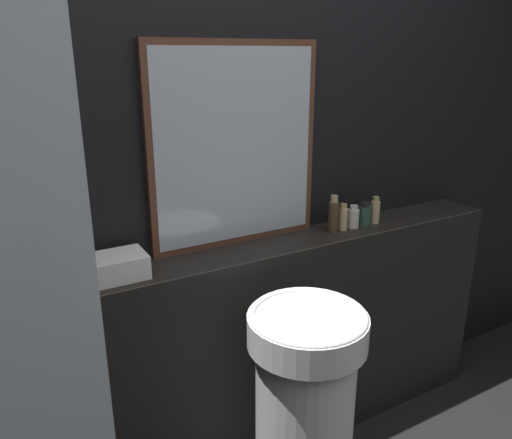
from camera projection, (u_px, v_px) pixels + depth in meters
wall_back at (242, 175)px, 2.02m from camera, size 8.00×0.06×2.50m
vanity_counter at (260, 354)px, 2.14m from camera, size 2.41×0.23×0.99m
pedestal_sink at (304, 425)px, 1.73m from camera, size 0.39×0.39×0.93m
mirror at (236, 147)px, 1.92m from camera, size 0.71×0.03×0.78m
towel_stack at (113, 267)px, 1.70m from camera, size 0.22×0.15×0.08m
shampoo_bottle at (333, 215)px, 2.14m from camera, size 0.04×0.04×0.16m
conditioner_bottle at (343, 218)px, 2.17m from camera, size 0.04×0.04×0.12m
lotion_bottle at (353, 217)px, 2.20m from camera, size 0.05×0.05×0.10m
body_wash_bottle at (365, 215)px, 2.23m from camera, size 0.06×0.06×0.11m
hand_soap_bottle at (375, 211)px, 2.25m from camera, size 0.04×0.04×0.12m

